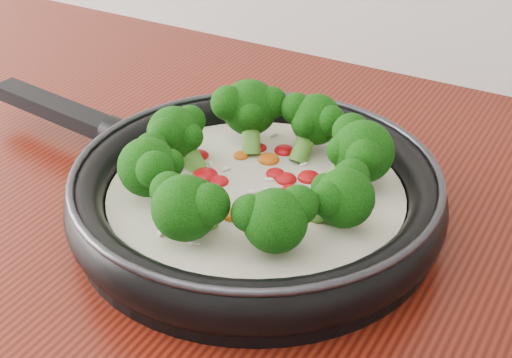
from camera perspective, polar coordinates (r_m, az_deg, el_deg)
The scene contains 1 object.
skillet at distance 0.71m, azimuth -0.18°, elevation -0.76°, with size 0.57×0.40×0.10m.
Camera 1 is at (0.22, 0.57, 1.32)m, focal length 52.86 mm.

